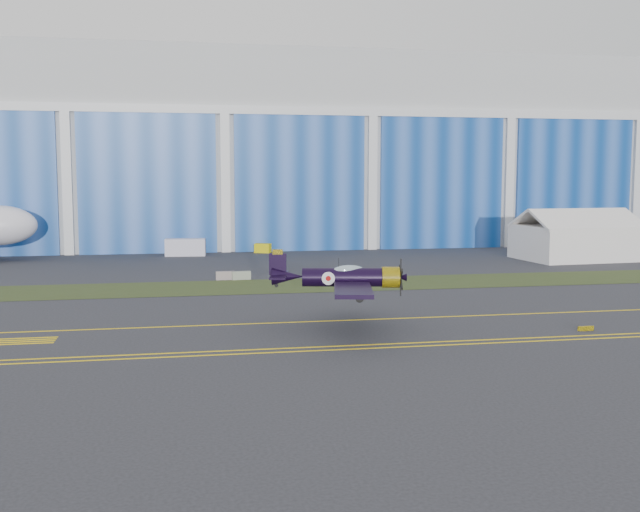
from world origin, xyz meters
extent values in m
plane|color=#323238|center=(0.00, 0.00, 0.00)|extent=(260.00, 260.00, 0.00)
cube|color=#475128|center=(0.00, 14.00, 0.02)|extent=(260.00, 10.00, 0.02)
cube|color=silver|center=(0.00, 72.00, 15.00)|extent=(220.00, 45.00, 30.00)
cube|color=#0E429A|center=(0.00, 49.20, 10.00)|extent=(220.00, 0.60, 20.00)
cube|color=silver|center=(0.00, 49.15, 20.60)|extent=(220.00, 0.70, 1.20)
cube|color=yellow|center=(0.00, -5.00, 0.01)|extent=(200.00, 0.20, 0.02)
cube|color=yellow|center=(0.00, -14.50, 0.01)|extent=(80.00, 0.20, 0.02)
cube|color=yellow|center=(0.00, -13.50, 0.01)|extent=(80.00, 0.20, 0.02)
cube|color=yellow|center=(22.00, -12.00, 0.17)|extent=(1.20, 0.15, 0.35)
cube|color=silver|center=(-5.91, 45.18, 1.20)|extent=(5.67, 2.64, 2.39)
cube|color=yellow|center=(5.19, 47.42, 0.66)|extent=(2.63, 2.16, 1.32)
cube|color=gray|center=(52.47, 45.63, 0.98)|extent=(3.38, 1.99, 1.95)
cube|color=gray|center=(-1.90, 19.60, 0.45)|extent=(2.02, 0.68, 0.90)
cube|color=#949D89|center=(-0.21, 19.35, 0.45)|extent=(2.06, 0.87, 0.90)
cube|color=gray|center=(8.34, 19.01, 0.45)|extent=(2.05, 0.77, 0.90)
camera|label=1|loc=(-6.52, -60.47, 11.07)|focal=42.00mm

